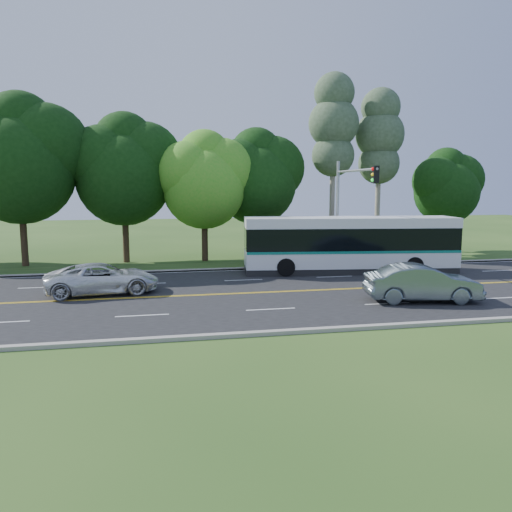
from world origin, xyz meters
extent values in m
plane|color=#2B4D19|center=(0.00, 0.00, 0.00)|extent=(120.00, 120.00, 0.00)
cube|color=black|center=(0.00, 0.00, 0.01)|extent=(60.00, 14.00, 0.02)
cube|color=#9B958C|center=(0.00, 7.15, 0.07)|extent=(60.00, 0.30, 0.15)
cube|color=#9B958C|center=(0.00, -7.15, 0.07)|extent=(60.00, 0.30, 0.15)
cube|color=#2B4D19|center=(0.00, 9.00, 0.05)|extent=(60.00, 4.00, 0.10)
cube|color=gold|center=(0.00, -0.08, 0.02)|extent=(57.00, 0.10, 0.00)
cube|color=gold|center=(0.00, 0.08, 0.02)|extent=(57.00, 0.10, 0.00)
cube|color=silver|center=(-11.50, -3.50, 0.02)|extent=(2.20, 0.12, 0.00)
cube|color=silver|center=(-6.00, -3.50, 0.02)|extent=(2.20, 0.12, 0.00)
cube|color=silver|center=(-0.50, -3.50, 0.02)|extent=(2.20, 0.12, 0.00)
cube|color=silver|center=(5.00, -3.50, 0.02)|extent=(2.20, 0.12, 0.00)
cube|color=silver|center=(10.50, -3.50, 0.02)|extent=(2.20, 0.12, 0.00)
cube|color=silver|center=(-11.50, 3.50, 0.02)|extent=(2.20, 0.12, 0.00)
cube|color=silver|center=(-6.00, 3.50, 0.02)|extent=(2.20, 0.12, 0.00)
cube|color=silver|center=(-0.50, 3.50, 0.02)|extent=(2.20, 0.12, 0.00)
cube|color=silver|center=(5.00, 3.50, 0.02)|extent=(2.20, 0.12, 0.00)
cube|color=silver|center=(10.50, 3.50, 0.02)|extent=(2.20, 0.12, 0.00)
cube|color=silver|center=(16.00, 3.50, 0.02)|extent=(2.20, 0.12, 0.00)
cube|color=silver|center=(0.00, 6.85, 0.02)|extent=(57.00, 0.12, 0.00)
cube|color=silver|center=(0.00, -6.85, 0.02)|extent=(57.00, 0.12, 0.00)
cylinder|color=black|center=(-14.00, 11.00, 1.98)|extent=(0.44, 0.44, 3.96)
sphere|color=black|center=(-14.00, 11.00, 6.48)|extent=(7.20, 7.20, 7.20)
sphere|color=black|center=(-12.38, 11.30, 7.92)|extent=(5.76, 5.76, 5.76)
sphere|color=black|center=(-13.90, 11.40, 9.18)|extent=(4.68, 4.68, 4.68)
cylinder|color=black|center=(-7.50, 12.00, 1.80)|extent=(0.44, 0.44, 3.60)
sphere|color=black|center=(-7.50, 12.00, 5.91)|extent=(6.60, 6.60, 6.60)
sphere|color=black|center=(-6.02, 12.30, 7.23)|extent=(5.28, 5.28, 5.28)
sphere|color=black|center=(-8.82, 11.80, 7.06)|extent=(4.95, 4.95, 4.95)
sphere|color=black|center=(-7.40, 12.40, 8.38)|extent=(4.29, 4.29, 4.29)
cylinder|color=black|center=(-2.00, 11.00, 1.62)|extent=(0.44, 0.44, 3.24)
sphere|color=green|center=(-2.00, 11.00, 5.27)|extent=(5.80, 5.80, 5.80)
sphere|color=green|center=(-0.69, 11.30, 6.43)|extent=(4.64, 4.64, 4.64)
sphere|color=green|center=(-3.16, 10.80, 6.29)|extent=(4.35, 4.35, 4.35)
sphere|color=green|center=(-1.90, 11.40, 7.45)|extent=(3.77, 3.77, 3.77)
cylinder|color=black|center=(2.00, 12.50, 1.71)|extent=(0.44, 0.44, 3.42)
sphere|color=black|center=(2.00, 12.50, 5.52)|extent=(6.00, 6.00, 6.00)
sphere|color=black|center=(3.35, 12.80, 6.72)|extent=(4.80, 4.80, 4.80)
sphere|color=black|center=(0.80, 12.30, 6.57)|extent=(4.50, 4.50, 4.50)
sphere|color=black|center=(2.10, 12.90, 7.77)|extent=(3.90, 3.90, 3.90)
cylinder|color=gray|center=(8.00, 12.50, 4.90)|extent=(0.40, 0.40, 9.80)
sphere|color=#354A2E|center=(8.00, 12.50, 7.70)|extent=(3.23, 3.23, 3.23)
sphere|color=#354A2E|center=(8.00, 12.50, 10.08)|extent=(3.80, 3.80, 3.80)
sphere|color=#354A2E|center=(8.00, 12.50, 12.32)|extent=(3.04, 3.04, 3.04)
cylinder|color=gray|center=(12.00, 13.00, 4.55)|extent=(0.40, 0.40, 9.10)
sphere|color=#354A2E|center=(12.00, 13.00, 7.15)|extent=(3.23, 3.23, 3.23)
sphere|color=#354A2E|center=(12.00, 13.00, 9.36)|extent=(3.80, 3.80, 3.80)
sphere|color=#354A2E|center=(12.00, 13.00, 11.44)|extent=(3.04, 3.04, 3.04)
cylinder|color=black|center=(18.00, 13.00, 1.53)|extent=(0.44, 0.44, 3.06)
sphere|color=black|center=(18.00, 13.00, 4.88)|extent=(5.20, 5.20, 5.20)
sphere|color=black|center=(19.17, 13.30, 5.92)|extent=(4.16, 4.16, 4.16)
sphere|color=black|center=(16.96, 12.80, 5.79)|extent=(3.90, 3.90, 3.90)
sphere|color=black|center=(18.10, 13.40, 6.83)|extent=(3.38, 3.38, 3.38)
sphere|color=#A50D38|center=(3.00, 8.20, 0.75)|extent=(1.50, 1.50, 1.50)
sphere|color=#A50D38|center=(4.00, 8.20, 0.75)|extent=(1.50, 1.50, 1.50)
sphere|color=#A50D38|center=(5.00, 8.20, 0.75)|extent=(1.50, 1.50, 1.50)
sphere|color=#A50D38|center=(6.00, 8.20, 0.75)|extent=(1.50, 1.50, 1.50)
sphere|color=#A50D38|center=(7.00, 8.20, 0.75)|extent=(1.50, 1.50, 1.50)
sphere|color=#A50D38|center=(8.00, 8.20, 0.75)|extent=(1.50, 1.50, 1.50)
sphere|color=#A50D38|center=(9.00, 8.20, 0.75)|extent=(1.50, 1.50, 1.50)
sphere|color=#A50D38|center=(10.00, 8.20, 0.75)|extent=(1.50, 1.50, 1.50)
sphere|color=#A50D38|center=(11.00, 8.20, 0.75)|extent=(1.50, 1.50, 1.50)
cube|color=brown|center=(10.00, 7.40, 0.20)|extent=(3.50, 1.40, 0.40)
cylinder|color=#979A9F|center=(6.50, 7.30, 3.50)|extent=(0.20, 0.20, 7.00)
cylinder|color=#979A9F|center=(6.50, 4.30, 6.30)|extent=(0.14, 6.00, 0.14)
cube|color=black|center=(6.50, 1.50, 6.00)|extent=(0.32, 0.28, 0.95)
sphere|color=red|center=(6.33, 1.50, 6.30)|extent=(0.18, 0.18, 0.18)
sphere|color=yellow|center=(6.33, 1.50, 6.00)|extent=(0.18, 0.18, 0.18)
sphere|color=#19D833|center=(6.33, 1.50, 5.70)|extent=(0.18, 0.18, 0.18)
cube|color=silver|center=(6.52, 4.99, 0.95)|extent=(13.39, 4.38, 1.09)
cube|color=black|center=(6.52, 4.99, 2.17)|extent=(13.33, 4.41, 1.36)
cube|color=silver|center=(6.52, 4.99, 3.15)|extent=(13.39, 4.38, 0.61)
cube|color=#0D7564|center=(6.52, 4.99, 1.42)|extent=(13.33, 4.42, 0.15)
cube|color=black|center=(0.03, 5.79, 2.27)|extent=(0.37, 2.56, 1.87)
cube|color=#19E54C|center=(0.04, 5.79, 3.32)|extent=(0.25, 1.67, 0.24)
cube|color=black|center=(6.52, 4.99, 0.21)|extent=(13.37, 4.27, 0.38)
cylinder|color=black|center=(2.19, 4.21, 0.57)|extent=(1.12, 0.44, 1.10)
cylinder|color=black|center=(2.51, 6.81, 0.57)|extent=(1.12, 0.44, 1.10)
cylinder|color=black|center=(10.01, 3.24, 0.57)|extent=(1.12, 0.44, 1.10)
cylinder|color=black|center=(10.34, 5.84, 0.57)|extent=(1.12, 0.44, 1.10)
imported|color=slate|center=(6.79, -3.37, 0.88)|extent=(5.46, 2.70, 1.72)
imported|color=silver|center=(-8.05, 1.31, 0.78)|extent=(5.77, 3.20, 1.53)
camera|label=1|loc=(-5.28, -24.28, 5.36)|focal=35.00mm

